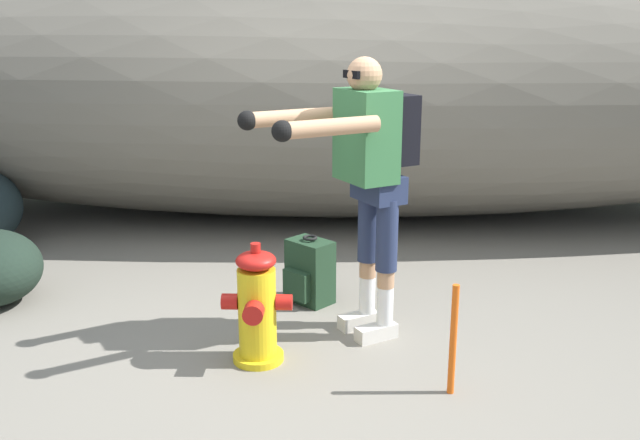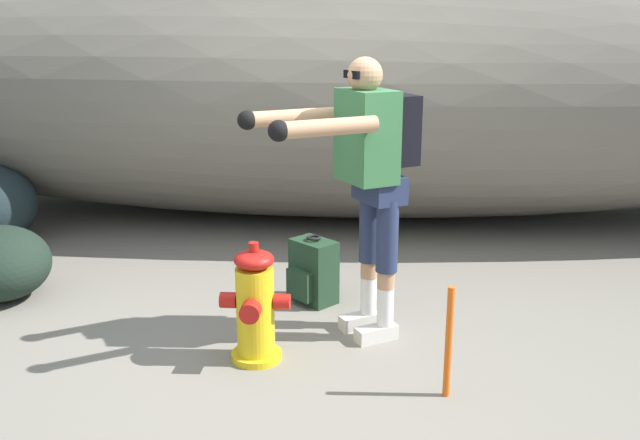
{
  "view_description": "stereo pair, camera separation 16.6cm",
  "coord_description": "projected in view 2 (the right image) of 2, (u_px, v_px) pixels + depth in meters",
  "views": [
    {
      "loc": [
        0.23,
        -3.66,
        1.87
      ],
      "look_at": [
        0.08,
        0.26,
        0.75
      ],
      "focal_mm": 39.36,
      "sensor_mm": 36.0,
      "label": 1
    },
    {
      "loc": [
        0.39,
        -3.65,
        1.87
      ],
      "look_at": [
        0.08,
        0.26,
        0.75
      ],
      "focal_mm": 39.36,
      "sensor_mm": 36.0,
      "label": 2
    }
  ],
  "objects": [
    {
      "name": "fire_hydrant",
      "position": [
        255.0,
        307.0,
        3.93
      ],
      "size": [
        0.39,
        0.34,
        0.7
      ],
      "color": "gold",
      "rests_on": "ground_plane"
    },
    {
      "name": "spare_backpack",
      "position": [
        313.0,
        272.0,
        4.78
      ],
      "size": [
        0.36,
        0.36,
        0.47
      ],
      "rotation": [
        0.0,
        0.0,
        3.98
      ],
      "color": "#1E3823",
      "rests_on": "ground_plane"
    },
    {
      "name": "utility_worker",
      "position": [
        368.0,
        164.0,
        4.04
      ],
      "size": [
        1.03,
        0.84,
        1.68
      ],
      "rotation": [
        0.0,
        0.0,
        -2.6
      ],
      "color": "beige",
      "rests_on": "ground_plane"
    },
    {
      "name": "survey_stake",
      "position": [
        449.0,
        342.0,
        3.54
      ],
      "size": [
        0.04,
        0.04,
        0.6
      ],
      "primitive_type": "cylinder",
      "color": "#E55914",
      "rests_on": "ground_plane"
    },
    {
      "name": "dirt_embankment",
      "position": [
        336.0,
        87.0,
        6.83
      ],
      "size": [
        12.13,
        3.2,
        2.5
      ],
      "primitive_type": "ellipsoid",
      "color": "#666056",
      "rests_on": "ground_plane"
    },
    {
      "name": "ground_plane",
      "position": [
        302.0,
        360.0,
        4.04
      ],
      "size": [
        56.0,
        56.0,
        0.04
      ],
      "primitive_type": "cube",
      "color": "slate"
    }
  ]
}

